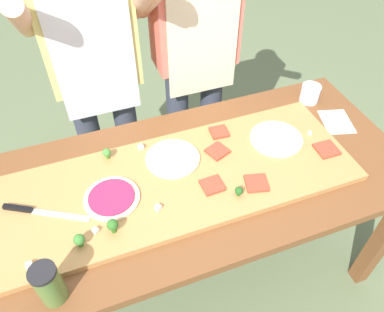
{
  "coord_description": "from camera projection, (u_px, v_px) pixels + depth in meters",
  "views": [
    {
      "loc": [
        -0.34,
        -0.93,
        1.93
      ],
      "look_at": [
        0.02,
        0.04,
        0.87
      ],
      "focal_mm": 35.22,
      "sensor_mm": 36.0,
      "label": 1
    }
  ],
  "objects": [
    {
      "name": "ground_plane",
      "position": [
        192.0,
        271.0,
        2.08
      ],
      "size": [
        8.0,
        8.0,
        0.0
      ],
      "primitive_type": "plane",
      "color": "#60704C"
    },
    {
      "name": "prep_table",
      "position": [
        192.0,
        192.0,
        1.58
      ],
      "size": [
        1.8,
        0.81,
        0.8
      ],
      "color": "brown",
      "rests_on": "ground"
    },
    {
      "name": "cutting_board",
      "position": [
        183.0,
        179.0,
        1.48
      ],
      "size": [
        1.37,
        0.5,
        0.03
      ],
      "primitive_type": "cube",
      "color": "#B27F47",
      "rests_on": "prep_table"
    },
    {
      "name": "chefs_knife",
      "position": [
        34.0,
        211.0,
        1.35
      ],
      "size": [
        0.29,
        0.18,
        0.02
      ],
      "color": "#B7BABF",
      "rests_on": "cutting_board"
    },
    {
      "name": "pizza_whole_white_garlic",
      "position": [
        173.0,
        158.0,
        1.53
      ],
      "size": [
        0.22,
        0.22,
        0.02
      ],
      "color": "beige",
      "rests_on": "cutting_board"
    },
    {
      "name": "pizza_whole_cheese_artichoke",
      "position": [
        276.0,
        138.0,
        1.61
      ],
      "size": [
        0.23,
        0.23,
        0.02
      ],
      "color": "beige",
      "rests_on": "cutting_board"
    },
    {
      "name": "pizza_whole_beet_magenta",
      "position": [
        112.0,
        198.0,
        1.39
      ],
      "size": [
        0.21,
        0.21,
        0.02
      ],
      "color": "beige",
      "rests_on": "cutting_board"
    },
    {
      "name": "pizza_slice_near_left",
      "position": [
        217.0,
        151.0,
        1.56
      ],
      "size": [
        0.1,
        0.1,
        0.01
      ],
      "primitive_type": "cube",
      "rotation": [
        0.0,
        0.0,
        0.36
      ],
      "color": "#BC3D28",
      "rests_on": "cutting_board"
    },
    {
      "name": "pizza_slice_center",
      "position": [
        256.0,
        183.0,
        1.44
      ],
      "size": [
        0.1,
        0.1,
        0.01
      ],
      "primitive_type": "cube",
      "rotation": [
        0.0,
        0.0,
        -0.25
      ],
      "color": "#BC3D28",
      "rests_on": "cutting_board"
    },
    {
      "name": "pizza_slice_far_right",
      "position": [
        219.0,
        132.0,
        1.64
      ],
      "size": [
        0.08,
        0.08,
        0.01
      ],
      "primitive_type": "cube",
      "rotation": [
        0.0,
        0.0,
        -0.08
      ],
      "color": "#BC3D28",
      "rests_on": "cutting_board"
    },
    {
      "name": "pizza_slice_near_right",
      "position": [
        327.0,
        149.0,
        1.57
      ],
      "size": [
        0.09,
        0.09,
        0.01
      ],
      "primitive_type": "cube",
      "rotation": [
        0.0,
        0.0,
        -0.02
      ],
      "color": "#BC3D28",
      "rests_on": "cutting_board"
    },
    {
      "name": "pizza_slice_far_left",
      "position": [
        212.0,
        185.0,
        1.43
      ],
      "size": [
        0.08,
        0.08,
        0.01
      ],
      "primitive_type": "cube",
      "rotation": [
        0.0,
        0.0,
        0.04
      ],
      "color": "#BC3D28",
      "rests_on": "cutting_board"
    },
    {
      "name": "broccoli_floret_back_left",
      "position": [
        239.0,
        191.0,
        1.39
      ],
      "size": [
        0.03,
        0.03,
        0.04
      ],
      "color": "#2C5915",
      "rests_on": "cutting_board"
    },
    {
      "name": "broccoli_floret_front_mid",
      "position": [
        107.0,
        153.0,
        1.52
      ],
      "size": [
        0.03,
        0.03,
        0.05
      ],
      "color": "#487A23",
      "rests_on": "cutting_board"
    },
    {
      "name": "broccoli_floret_front_left",
      "position": [
        113.0,
        225.0,
        1.27
      ],
      "size": [
        0.04,
        0.04,
        0.06
      ],
      "color": "#366618",
      "rests_on": "cutting_board"
    },
    {
      "name": "broccoli_floret_center_left",
      "position": [
        79.0,
        240.0,
        1.24
      ],
      "size": [
        0.04,
        0.04,
        0.05
      ],
      "color": "#3F7220",
      "rests_on": "cutting_board"
    },
    {
      "name": "cheese_crumble_a",
      "position": [
        310.0,
        133.0,
        1.64
      ],
      "size": [
        0.02,
        0.02,
        0.01
      ],
      "primitive_type": "cube",
      "rotation": [
        0.0,
        0.0,
        1.12
      ],
      "color": "silver",
      "rests_on": "cutting_board"
    },
    {
      "name": "cheese_crumble_b",
      "position": [
        141.0,
        147.0,
        1.57
      ],
      "size": [
        0.03,
        0.03,
        0.02
      ],
      "primitive_type": "cube",
      "rotation": [
        0.0,
        0.0,
        0.3
      ],
      "color": "silver",
      "rests_on": "cutting_board"
    },
    {
      "name": "cheese_crumble_c",
      "position": [
        96.0,
        231.0,
        1.29
      ],
      "size": [
        0.03,
        0.03,
        0.02
      ],
      "primitive_type": "cube",
      "rotation": [
        0.0,
        0.0,
        0.6
      ],
      "color": "silver",
      "rests_on": "cutting_board"
    },
    {
      "name": "cheese_crumble_d",
      "position": [
        29.0,
        266.0,
        1.2
      ],
      "size": [
        0.02,
        0.02,
        0.02
      ],
      "primitive_type": "cube",
      "rotation": [
        0.0,
        0.0,
        1.55
      ],
      "color": "white",
      "rests_on": "cutting_board"
    },
    {
      "name": "cheese_crumble_e",
      "position": [
        158.0,
        208.0,
        1.35
      ],
      "size": [
        0.03,
        0.03,
        0.02
      ],
      "primitive_type": "cube",
      "rotation": [
        0.0,
        0.0,
        0.59
      ],
      "color": "white",
      "rests_on": "cutting_board"
    },
    {
      "name": "flour_cup",
      "position": [
        310.0,
        94.0,
        1.82
      ],
      "size": [
        0.09,
        0.09,
        0.09
      ],
      "color": "white",
      "rests_on": "prep_table"
    },
    {
      "name": "sauce_jar",
      "position": [
        49.0,
        284.0,
        1.11
      ],
      "size": [
        0.08,
        0.08,
        0.16
      ],
      "color": "#517033",
      "rests_on": "prep_table"
    },
    {
      "name": "recipe_note",
      "position": [
        337.0,
        122.0,
        1.74
      ],
      "size": [
        0.17,
        0.2,
        0.0
      ],
      "primitive_type": "cube",
      "rotation": [
        0.0,
        0.0,
        -0.27
      ],
      "color": "white",
      "rests_on": "prep_table"
    },
    {
      "name": "cook_left",
      "position": [
        94.0,
        64.0,
        1.71
      ],
      "size": [
        0.54,
        0.39,
        1.67
      ],
      "color": "#333847",
      "rests_on": "ground"
    },
    {
      "name": "cook_right",
      "position": [
        195.0,
        44.0,
        1.83
      ],
      "size": [
        0.54,
        0.39,
        1.67
      ],
      "color": "#333847",
      "rests_on": "ground"
    }
  ]
}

